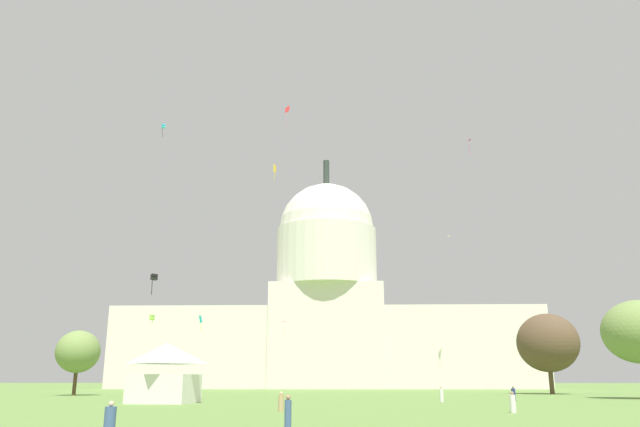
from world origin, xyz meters
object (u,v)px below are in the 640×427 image
at_px(event_tent, 165,373).
at_px(kite_cyan_high, 163,126).
at_px(tree_east_near, 548,343).
at_px(person_white_mid_center, 442,395).
at_px(tree_west_mid, 78,352).
at_px(person_navy_edge_west, 513,394).
at_px(kite_pink_low, 283,325).
at_px(kite_black_low, 154,277).
at_px(kite_magenta_high, 468,143).
at_px(kite_gold_mid, 275,170).
at_px(person_denim_mid_left, 288,413).
at_px(capitol_building, 327,310).
at_px(kite_turquoise_low, 201,320).
at_px(tree_east_far, 640,332).
at_px(kite_red_high, 287,111).
at_px(person_white_front_left, 513,403).
at_px(person_tan_lawn_far_left, 281,403).
at_px(kite_white_mid, 451,238).
at_px(kite_lime_low, 152,317).
at_px(person_denim_front_center, 110,424).

distance_m(event_tent, kite_cyan_high, 78.80).
relative_size(tree_east_near, person_white_mid_center, 8.32).
bearing_deg(tree_west_mid, tree_east_near, 8.13).
xyz_separation_m(person_navy_edge_west, kite_pink_low, (-33.51, 68.52, 13.97)).
relative_size(kite_black_low, kite_cyan_high, 0.71).
distance_m(event_tent, kite_magenta_high, 100.22).
height_order(kite_pink_low, kite_gold_mid, kite_gold_mid).
bearing_deg(person_white_mid_center, tree_east_near, -77.19).
bearing_deg(person_denim_mid_left, tree_east_near, -107.57).
bearing_deg(kite_magenta_high, capitol_building, -129.49).
distance_m(capitol_building, kite_turquoise_low, 63.09).
relative_size(person_denim_mid_left, kite_gold_mid, 0.61).
distance_m(capitol_building, event_tent, 107.37).
distance_m(person_navy_edge_west, kite_black_low, 43.40).
distance_m(tree_east_near, person_white_mid_center, 45.36).
bearing_deg(tree_west_mid, kite_turquoise_low, 44.08).
bearing_deg(event_tent, tree_east_near, 45.24).
height_order(tree_east_far, kite_red_high, kite_red_high).
bearing_deg(person_white_front_left, kite_black_low, 22.95).
bearing_deg(tree_west_mid, person_navy_edge_west, -20.46).
bearing_deg(person_denim_mid_left, tree_east_far, -120.97).
bearing_deg(person_tan_lawn_far_left, person_denim_mid_left, 71.61).
xyz_separation_m(event_tent, kite_white_mid, (44.35, 69.35, 30.49)).
distance_m(tree_east_near, person_navy_edge_west, 38.49).
relative_size(person_tan_lawn_far_left, kite_cyan_high, 0.49).
bearing_deg(person_white_mid_center, tree_west_mid, 20.05).
relative_size(tree_west_mid, kite_black_low, 4.48).
xyz_separation_m(kite_lime_low, kite_gold_mid, (31.48, -44.63, 18.65)).
bearing_deg(person_denim_mid_left, event_tent, -55.02).
bearing_deg(kite_magenta_high, person_white_mid_center, -9.84).
xyz_separation_m(capitol_building, person_white_front_left, (16.79, -122.85, -20.32)).
bearing_deg(kite_red_high, kite_turquoise_low, 67.65).
bearing_deg(person_denim_front_center, event_tent, -128.51).
xyz_separation_m(person_tan_lawn_far_left, person_denim_mid_left, (1.95, -16.94, 0.09)).
xyz_separation_m(event_tent, person_navy_edge_west, (39.13, 7.71, -2.39)).
height_order(person_denim_mid_left, kite_red_high, kite_red_high).
distance_m(person_denim_front_center, person_white_mid_center, 50.66).
bearing_deg(capitol_building, tree_east_far, -64.17).
xyz_separation_m(person_tan_lawn_far_left, kite_magenta_high, (35.36, 85.89, 55.73)).
relative_size(event_tent, kite_red_high, 1.80).
bearing_deg(kite_gold_mid, tree_west_mid, -30.32).
relative_size(person_white_front_left, kite_lime_low, 0.70).
bearing_deg(kite_gold_mid, kite_black_low, 51.81).
relative_size(kite_lime_low, kite_red_high, 0.55).
xyz_separation_m(tree_east_far, person_tan_lawn_far_left, (-44.29, -32.57, -7.82)).
xyz_separation_m(tree_east_far, person_white_front_left, (-26.35, -33.73, -7.80)).
xyz_separation_m(person_denim_front_center, kite_red_high, (-0.38, 83.20, 52.13)).
xyz_separation_m(event_tent, kite_pink_low, (5.63, 76.24, 11.58)).
height_order(tree_east_far, person_tan_lawn_far_left, tree_east_far).
relative_size(kite_gold_mid, kite_magenta_high, 0.84).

